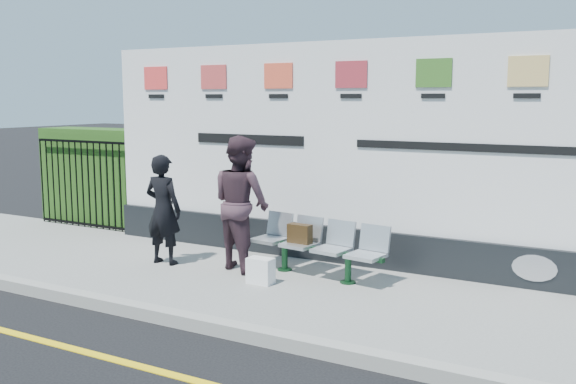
# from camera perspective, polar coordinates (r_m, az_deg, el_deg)

# --- Properties ---
(ground) EXTENTS (80.00, 80.00, 0.00)m
(ground) POSITION_cam_1_polar(r_m,az_deg,el_deg) (6.13, -13.96, -14.61)
(ground) COLOR black
(pavement) EXTENTS (14.00, 3.00, 0.12)m
(pavement) POSITION_cam_1_polar(r_m,az_deg,el_deg) (8.00, -1.62, -8.38)
(pavement) COLOR gray
(pavement) RESTS_ON ground
(kerb) EXTENTS (14.00, 0.18, 0.14)m
(kerb) POSITION_cam_1_polar(r_m,az_deg,el_deg) (6.82, -8.16, -11.42)
(kerb) COLOR gray
(kerb) RESTS_ON ground
(yellow_line) EXTENTS (14.00, 0.10, 0.01)m
(yellow_line) POSITION_cam_1_polar(r_m,az_deg,el_deg) (6.13, -13.97, -14.57)
(yellow_line) COLOR yellow
(yellow_line) RESTS_ON ground
(billboard) EXTENTS (8.00, 0.30, 3.00)m
(billboard) POSITION_cam_1_polar(r_m,az_deg,el_deg) (8.69, 5.73, 2.08)
(billboard) COLOR black
(billboard) RESTS_ON pavement
(hedge) EXTENTS (2.35, 0.70, 1.70)m
(hedge) POSITION_cam_1_polar(r_m,az_deg,el_deg) (12.01, -16.24, 1.37)
(hedge) COLOR #264E17
(hedge) RESTS_ON pavement
(railing) EXTENTS (2.05, 0.06, 1.54)m
(railing) POSITION_cam_1_polar(r_m,az_deg,el_deg) (11.71, -17.78, 0.73)
(railing) COLOR black
(railing) RESTS_ON pavement
(bench) EXTENTS (1.92, 0.76, 0.40)m
(bench) POSITION_cam_1_polar(r_m,az_deg,el_deg) (8.17, 2.44, -6.14)
(bench) COLOR #B7BCC1
(bench) RESTS_ON pavement
(woman_left) EXTENTS (0.56, 0.38, 1.50)m
(woman_left) POSITION_cam_1_polar(r_m,az_deg,el_deg) (8.84, -11.04, -1.54)
(woman_left) COLOR black
(woman_left) RESTS_ON pavement
(woman_right) EXTENTS (1.04, 0.93, 1.77)m
(woman_right) POSITION_cam_1_polar(r_m,az_deg,el_deg) (8.43, -4.18, -0.96)
(woman_right) COLOR #3C272F
(woman_right) RESTS_ON pavement
(handbag_brown) EXTENTS (0.32, 0.16, 0.25)m
(handbag_brown) POSITION_cam_1_polar(r_m,az_deg,el_deg) (8.23, 1.05, -3.72)
(handbag_brown) COLOR black
(handbag_brown) RESTS_ON bench
(carrier_bag_white) EXTENTS (0.32, 0.19, 0.32)m
(carrier_bag_white) POSITION_cam_1_polar(r_m,az_deg,el_deg) (7.88, -2.46, -7.01)
(carrier_bag_white) COLOR white
(carrier_bag_white) RESTS_ON pavement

